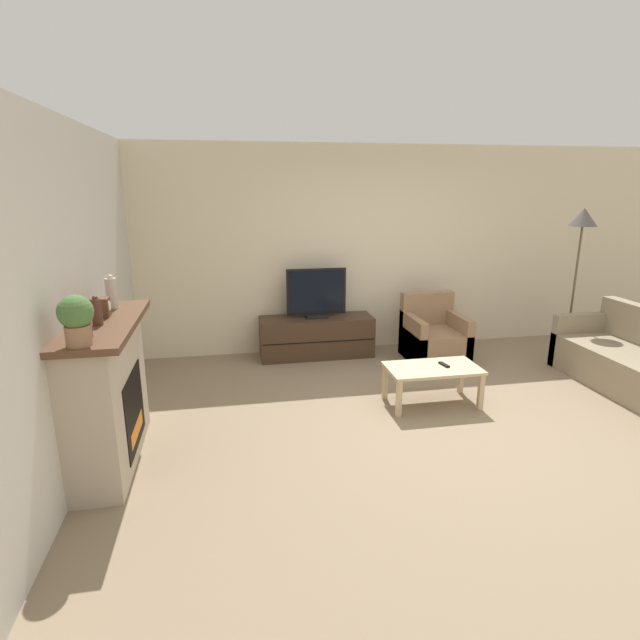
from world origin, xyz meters
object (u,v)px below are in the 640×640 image
Objects in this scene: fireplace at (108,392)px; mantel_vase_right at (112,292)px; potted_plant at (76,318)px; tv_stand at (316,337)px; mantel_vase_left at (85,323)px; mantel_vase_centre_left at (97,311)px; floor_lamp at (582,228)px; mantel_clock at (105,307)px; armchair at (433,339)px; coffee_table at (433,372)px; remote at (444,365)px; tv at (316,295)px.

mantel_vase_right reaches higher than fireplace.
tv_stand is at bearing 54.01° from potted_plant.
mantel_vase_left is at bearing -87.74° from fireplace.
floor_lamp is (5.33, 1.76, 0.38)m from mantel_vase_centre_left.
mantel_vase_centre_left reaches higher than mantel_clock.
coffee_table is at bearing -113.58° from armchair.
remote is (3.09, 0.67, -0.87)m from mantel_vase_centre_left.
tv_stand is 0.56m from tv.
floor_lamp is (5.33, 1.23, 0.35)m from mantel_vase_right.
floor_lamp is (3.26, -0.59, 1.41)m from tv_stand.
fireplace is 3.04m from coffee_table.
fireplace is 4.27× the size of potted_plant.
mantel_vase_centre_left reaches higher than remote.
mantel_clock is at bearing 82.96° from fireplace.
armchair is 0.88× the size of coffee_table.
coffee_table is (2.97, 0.40, -0.91)m from mantel_clock.
coffee_table is at bearing -62.16° from tv_stand.
tv_stand is at bearing 90.00° from tv.
mantel_clock is 0.16× the size of coffee_table.
fireplace is 1.53× the size of coffee_table.
coffee_table is at bearing 176.02° from remote.
floor_lamp reaches higher than remote.
mantel_vase_right is 0.15× the size of floor_lamp.
floor_lamp reaches higher than tv.
mantel_vase_centre_left reaches higher than fireplace.
remote reaches higher than coffee_table.
mantel_vase_centre_left is 1.45× the size of remote.
coffee_table is at bearing 7.74° from mantel_clock.
potted_plant is at bearing -90.00° from mantel_vase_right.
mantel_vase_right is 0.31× the size of coffee_table.
mantel_vase_right is at bearing 87.74° from fireplace.
mantel_clock is 3.13m from coffee_table.
armchair reaches higher than remote.
coffee_table is (-0.57, -1.30, 0.07)m from armchair.
tv_stand is 9.48× the size of remote.
coffee_table is 6.06× the size of remote.
potted_plant reaches higher than mantel_vase_left.
fireplace is 4.99× the size of mantel_vase_right.
mantel_vase_centre_left is at bearing -161.69° from floor_lamp.
mantel_clock is 2.98m from tv.
mantel_vase_left is at bearing 90.00° from potted_plant.
mantel_clock reaches higher than coffee_table.
coffee_table is (2.97, 0.65, -0.94)m from mantel_vase_centre_left.
mantel_vase_right is at bearing 90.00° from potted_plant.
fireplace is at bearing 98.96° from mantel_vase_centre_left.
potted_plant is 0.40× the size of armchair.
mantel_vase_centre_left reaches higher than tv_stand.
floor_lamp is (5.33, 2.26, 0.30)m from potted_plant.
armchair is (3.53, 1.95, -1.01)m from mantel_vase_centre_left.
fireplace is 0.98× the size of tv_stand.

